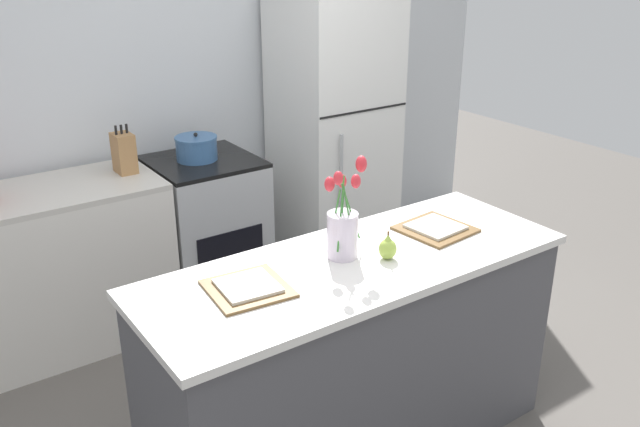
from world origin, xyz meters
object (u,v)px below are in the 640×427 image
Objects in this scene: refrigerator at (333,134)px; flower_vase at (343,227)px; stove_range at (208,230)px; plate_setting_right at (435,228)px; pear_figurine at (388,248)px; plate_setting_left at (248,288)px; knife_block at (124,153)px; cooking_pot at (196,148)px.

refrigerator reaches higher than flower_vase.
stove_range is 2.93× the size of plate_setting_right.
flower_vase is 0.20m from pear_figurine.
plate_setting_left is at bearing -134.23° from refrigerator.
pear_figurine is at bearing -165.33° from plate_setting_right.
flower_vase is (-0.12, -1.54, 0.60)m from stove_range.
plate_setting_left is (-1.52, -1.56, 0.02)m from refrigerator.
knife_block is at bearing 178.44° from refrigerator.
flower_vase is 0.47m from plate_setting_left.
knife_block is (-0.42, 0.02, 0.04)m from cooking_pot.
stove_range is 0.53m from cooking_pot.
refrigerator is 1.67m from plate_setting_right.
stove_range is 1.73m from pear_figurine.
knife_block is at bearing 85.64° from plate_setting_left.
pear_figurine is 0.49× the size of cooking_pot.
refrigerator reaches higher than cooking_pot.
flower_vase is 1.52× the size of knife_block.
refrigerator is at bearing 55.18° from flower_vase.
cooking_pot reaches higher than pear_figurine.
cooking_pot is (0.09, 1.55, -0.08)m from flower_vase.
flower_vase is at bearing 176.95° from plate_setting_right.
flower_vase is 3.41× the size of pear_figurine.
refrigerator is 1.88m from flower_vase.
plate_setting_right is at bearing -110.31° from refrigerator.
stove_range is at bearing -35.23° from cooking_pot.
cooking_pot is at bearing 86.58° from flower_vase.
cooking_pot is at bearing 104.12° from plate_setting_right.
knife_block is (-0.33, 1.57, -0.04)m from flower_vase.
refrigerator reaches higher than plate_setting_left.
refrigerator reaches higher than pear_figurine.
cooking_pot is (-0.03, 0.02, 0.52)m from stove_range.
stove_range is at bearing -4.95° from knife_block.
knife_block reaches higher than stove_range.
flower_vase is 1.61m from knife_block.
refrigerator is 5.89× the size of plate_setting_right.
pear_figurine is 0.39× the size of plate_setting_left.
refrigerator is at bearing -1.04° from cooking_pot.
pear_figurine is at bearing -88.54° from cooking_pot.
stove_range is at bearing 69.91° from plate_setting_left.
plate_setting_left is 0.94m from plate_setting_right.
stove_range is at bearing 85.57° from flower_vase.
flower_vase reaches higher than plate_setting_left.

